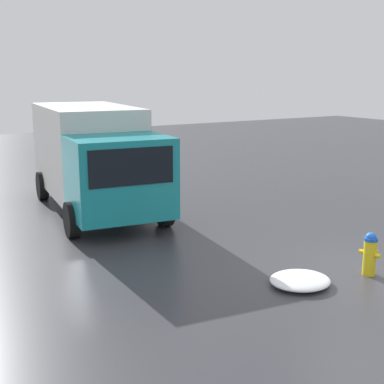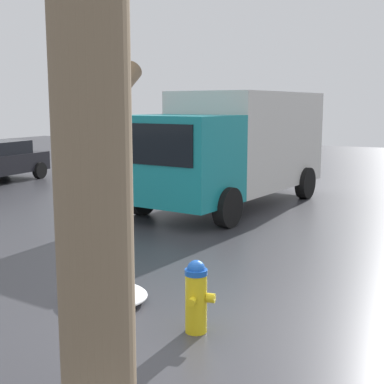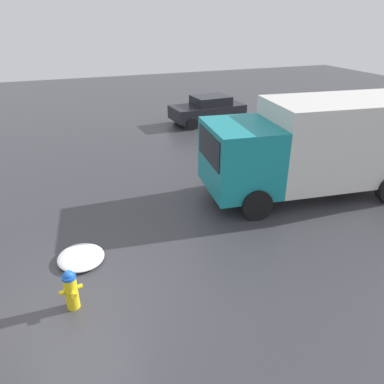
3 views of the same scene
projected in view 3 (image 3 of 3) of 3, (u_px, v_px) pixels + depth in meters
name	position (u px, v px, depth m)	size (l,w,h in m)	color
ground_plane	(74.00, 307.00, 7.58)	(60.00, 60.00, 0.00)	#38383D
fire_hydrant	(71.00, 289.00, 7.38)	(0.47, 0.37, 0.89)	yellow
delivery_truck	(317.00, 145.00, 11.73)	(6.97, 3.31, 3.02)	teal
parked_car	(208.00, 109.00, 19.86)	(3.98, 2.17, 1.42)	black
snow_pile_by_hydrant	(81.00, 257.00, 8.96)	(1.10, 1.20, 0.19)	white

